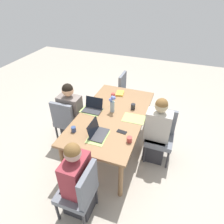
{
  "coord_description": "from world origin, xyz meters",
  "views": [
    {
      "loc": [
        -2.57,
        -0.94,
        2.69
      ],
      "look_at": [
        0.0,
        0.0,
        0.79
      ],
      "focal_mm": 31.9,
      "sensor_mm": 36.0,
      "label": 1
    }
  ],
  "objects_px": {
    "chair_head_right_right_near": "(127,91)",
    "laptop_head_left_left_mid": "(97,132)",
    "chair_head_left_left_mid": "(81,190)",
    "chair_far_left_near": "(67,119)",
    "person_near_left_far": "(157,134)",
    "coffee_mug_near_right": "(74,129)",
    "person_head_left_left_mid": "(77,183)",
    "chair_near_left_far": "(161,133)",
    "dining_table": "(112,118)",
    "flower_vase": "(112,103)",
    "coffee_mug_near_left": "(129,140)",
    "phone_black": "(122,132)",
    "person_far_left_near": "(71,116)",
    "laptop_far_left_near": "(93,108)",
    "coffee_mug_centre_left": "(113,95)",
    "book_red_cover": "(120,93)",
    "coffee_mug_centre_right": "(133,107)"
  },
  "relations": [
    {
      "from": "dining_table",
      "to": "chair_head_right_right_near",
      "type": "height_order",
      "value": "chair_head_right_right_near"
    },
    {
      "from": "person_far_left_near",
      "to": "laptop_head_left_left_mid",
      "type": "height_order",
      "value": "person_far_left_near"
    },
    {
      "from": "flower_vase",
      "to": "coffee_mug_centre_left",
      "type": "bearing_deg",
      "value": 18.17
    },
    {
      "from": "flower_vase",
      "to": "phone_black",
      "type": "bearing_deg",
      "value": -145.42
    },
    {
      "from": "coffee_mug_near_left",
      "to": "phone_black",
      "type": "bearing_deg",
      "value": 44.84
    },
    {
      "from": "person_far_left_near",
      "to": "coffee_mug_centre_right",
      "type": "height_order",
      "value": "person_far_left_near"
    },
    {
      "from": "person_far_left_near",
      "to": "laptop_head_left_left_mid",
      "type": "xyz_separation_m",
      "value": [
        -0.53,
        -0.76,
        0.26
      ]
    },
    {
      "from": "chair_head_right_right_near",
      "to": "phone_black",
      "type": "distance_m",
      "value": 1.75
    },
    {
      "from": "laptop_far_left_near",
      "to": "coffee_mug_near_right",
      "type": "xyz_separation_m",
      "value": [
        -0.62,
        0.03,
        -0.0
      ]
    },
    {
      "from": "person_near_left_far",
      "to": "coffee_mug_near_right",
      "type": "height_order",
      "value": "person_near_left_far"
    },
    {
      "from": "dining_table",
      "to": "flower_vase",
      "type": "height_order",
      "value": "flower_vase"
    },
    {
      "from": "chair_head_right_right_near",
      "to": "laptop_head_left_left_mid",
      "type": "xyz_separation_m",
      "value": [
        -1.87,
        -0.08,
        0.29
      ]
    },
    {
      "from": "chair_far_left_near",
      "to": "person_near_left_far",
      "type": "height_order",
      "value": "person_near_left_far"
    },
    {
      "from": "dining_table",
      "to": "person_head_left_left_mid",
      "type": "distance_m",
      "value": 1.28
    },
    {
      "from": "coffee_mug_near_left",
      "to": "dining_table",
      "type": "bearing_deg",
      "value": 40.14
    },
    {
      "from": "laptop_head_left_left_mid",
      "to": "coffee_mug_near_left",
      "type": "xyz_separation_m",
      "value": [
        0.02,
        -0.49,
        -0.0
      ]
    },
    {
      "from": "person_head_left_left_mid",
      "to": "laptop_head_left_left_mid",
      "type": "distance_m",
      "value": 0.76
    },
    {
      "from": "chair_near_left_far",
      "to": "coffee_mug_near_left",
      "type": "bearing_deg",
      "value": 149.54
    },
    {
      "from": "flower_vase",
      "to": "laptop_far_left_near",
      "type": "relative_size",
      "value": 0.98
    },
    {
      "from": "chair_head_right_right_near",
      "to": "coffee_mug_centre_right",
      "type": "height_order",
      "value": "chair_head_right_right_near"
    },
    {
      "from": "chair_far_left_near",
      "to": "person_near_left_far",
      "type": "bearing_deg",
      "value": -85.27
    },
    {
      "from": "phone_black",
      "to": "person_near_left_far",
      "type": "bearing_deg",
      "value": -132.87
    },
    {
      "from": "dining_table",
      "to": "person_head_left_left_mid",
      "type": "relative_size",
      "value": 1.65
    },
    {
      "from": "chair_far_left_near",
      "to": "dining_table",
      "type": "bearing_deg",
      "value": -82.88
    },
    {
      "from": "coffee_mug_near_right",
      "to": "dining_table",
      "type": "bearing_deg",
      "value": -32.46
    },
    {
      "from": "flower_vase",
      "to": "laptop_head_left_left_mid",
      "type": "height_order",
      "value": "flower_vase"
    },
    {
      "from": "dining_table",
      "to": "coffee_mug_near_right",
      "type": "bearing_deg",
      "value": 147.54
    },
    {
      "from": "chair_near_left_far",
      "to": "book_red_cover",
      "type": "distance_m",
      "value": 1.14
    },
    {
      "from": "person_far_left_near",
      "to": "laptop_far_left_near",
      "type": "height_order",
      "value": "person_far_left_near"
    },
    {
      "from": "dining_table",
      "to": "person_far_left_near",
      "type": "xyz_separation_m",
      "value": [
        -0.03,
        0.79,
        -0.15
      ]
    },
    {
      "from": "dining_table",
      "to": "phone_black",
      "type": "distance_m",
      "value": 0.49
    },
    {
      "from": "flower_vase",
      "to": "chair_head_right_right_near",
      "type": "bearing_deg",
      "value": 4.02
    },
    {
      "from": "coffee_mug_near_right",
      "to": "person_head_left_left_mid",
      "type": "bearing_deg",
      "value": -149.66
    },
    {
      "from": "coffee_mug_centre_left",
      "to": "phone_black",
      "type": "relative_size",
      "value": 0.58
    },
    {
      "from": "laptop_head_left_left_mid",
      "to": "coffee_mug_near_left",
      "type": "distance_m",
      "value": 0.49
    },
    {
      "from": "flower_vase",
      "to": "dining_table",
      "type": "bearing_deg",
      "value": -163.3
    },
    {
      "from": "dining_table",
      "to": "coffee_mug_centre_right",
      "type": "distance_m",
      "value": 0.42
    },
    {
      "from": "chair_near_left_far",
      "to": "laptop_head_left_left_mid",
      "type": "distance_m",
      "value": 1.13
    },
    {
      "from": "chair_head_left_left_mid",
      "to": "laptop_head_left_left_mid",
      "type": "height_order",
      "value": "laptop_head_left_left_mid"
    },
    {
      "from": "person_far_left_near",
      "to": "coffee_mug_near_left",
      "type": "height_order",
      "value": "person_far_left_near"
    },
    {
      "from": "chair_far_left_near",
      "to": "person_far_left_near",
      "type": "relative_size",
      "value": 0.75
    },
    {
      "from": "laptop_head_left_left_mid",
      "to": "coffee_mug_near_left",
      "type": "height_order",
      "value": "laptop_head_left_left_mid"
    },
    {
      "from": "flower_vase",
      "to": "person_head_left_left_mid",
      "type": "bearing_deg",
      "value": -179.02
    },
    {
      "from": "laptop_head_left_left_mid",
      "to": "coffee_mug_centre_right",
      "type": "distance_m",
      "value": 0.9
    },
    {
      "from": "person_near_left_far",
      "to": "laptop_head_left_left_mid",
      "type": "distance_m",
      "value": 1.03
    },
    {
      "from": "person_near_left_far",
      "to": "coffee_mug_near_left",
      "type": "relative_size",
      "value": 14.48
    },
    {
      "from": "person_head_left_left_mid",
      "to": "coffee_mug_centre_left",
      "type": "relative_size",
      "value": 13.62
    },
    {
      "from": "laptop_head_left_left_mid",
      "to": "coffee_mug_centre_left",
      "type": "bearing_deg",
      "value": 7.57
    },
    {
      "from": "laptop_head_left_left_mid",
      "to": "chair_head_left_left_mid",
      "type": "bearing_deg",
      "value": -172.58
    },
    {
      "from": "chair_head_left_left_mid",
      "to": "laptop_head_left_left_mid",
      "type": "distance_m",
      "value": 0.83
    }
  ]
}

